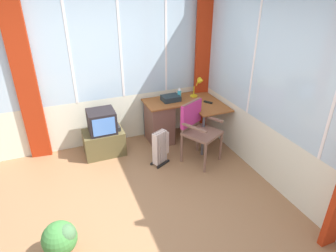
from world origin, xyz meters
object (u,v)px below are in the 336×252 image
(desk_lamp, at_px, (199,84))
(spray_bottle, at_px, (179,93))
(space_heater, at_px, (161,147))
(desk, at_px, (163,120))
(wooden_armchair, at_px, (196,124))
(tv_on_stand, at_px, (103,135))
(potted_plant, at_px, (61,239))
(paper_tray, at_px, (171,98))
(tv_remote, at_px, (208,102))

(desk_lamp, bearing_deg, spray_bottle, 174.39)
(desk_lamp, relative_size, space_heater, 0.65)
(desk, distance_m, wooden_armchair, 0.80)
(tv_on_stand, relative_size, potted_plant, 1.78)
(desk_lamp, bearing_deg, paper_tray, 177.91)
(tv_remote, bearing_deg, tv_on_stand, 138.30)
(paper_tray, xyz_separation_m, space_heater, (-0.45, -0.69, -0.49))
(desk_lamp, height_order, paper_tray, desk_lamp)
(wooden_armchair, relative_size, tv_on_stand, 1.25)
(wooden_armchair, xyz_separation_m, tv_on_stand, (-1.32, 0.68, -0.28))
(tv_remote, xyz_separation_m, spray_bottle, (-0.38, 0.34, 0.09))
(desk, height_order, potted_plant, desk)
(desk, bearing_deg, tv_on_stand, -177.51)
(tv_remote, relative_size, wooden_armchair, 0.16)
(desk_lamp, xyz_separation_m, wooden_armchair, (-0.43, -0.74, -0.34))
(spray_bottle, bearing_deg, paper_tray, -174.41)
(spray_bottle, height_order, potted_plant, spray_bottle)
(paper_tray, height_order, potted_plant, paper_tray)
(spray_bottle, relative_size, paper_tray, 0.72)
(desk, bearing_deg, tv_remote, -22.77)
(wooden_armchair, xyz_separation_m, space_heater, (-0.55, 0.07, -0.34))
(tv_remote, distance_m, paper_tray, 0.64)
(potted_plant, bearing_deg, tv_remote, 32.11)
(desk_lamp, distance_m, spray_bottle, 0.39)
(desk, distance_m, desk_lamp, 0.89)
(desk, height_order, desk_lamp, desk_lamp)
(desk, bearing_deg, spray_bottle, 8.93)
(desk_lamp, relative_size, wooden_armchair, 0.38)
(space_heater, relative_size, potted_plant, 1.30)
(wooden_armchair, distance_m, space_heater, 0.65)
(potted_plant, bearing_deg, spray_bottle, 41.82)
(desk, xyz_separation_m, paper_tray, (0.15, 0.03, 0.37))
(spray_bottle, bearing_deg, space_heater, -130.95)
(desk, relative_size, wooden_armchair, 1.29)
(desk_lamp, bearing_deg, potted_plant, -143.03)
(space_heater, distance_m, potted_plant, 2.00)
(space_heater, bearing_deg, tv_remote, 20.10)
(spray_bottle, height_order, space_heater, spray_bottle)
(paper_tray, bearing_deg, tv_remote, -30.87)
(paper_tray, relative_size, tv_on_stand, 0.39)
(desk_lamp, distance_m, tv_remote, 0.38)
(desk_lamp, xyz_separation_m, space_heater, (-0.98, -0.67, -0.68))
(wooden_armchair, height_order, tv_on_stand, wooden_armchair)
(desk, distance_m, potted_plant, 2.67)
(desk, height_order, tv_on_stand, tv_on_stand)
(space_heater, height_order, potted_plant, space_heater)
(desk, xyz_separation_m, desk_lamp, (0.68, 0.01, 0.56))
(paper_tray, relative_size, space_heater, 0.54)
(desk, relative_size, desk_lamp, 3.40)
(paper_tray, xyz_separation_m, tv_on_stand, (-1.21, -0.08, -0.43))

